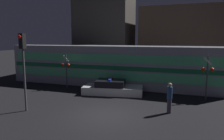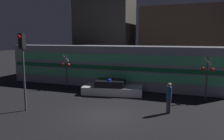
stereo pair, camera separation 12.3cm
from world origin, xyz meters
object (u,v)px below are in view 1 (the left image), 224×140
(police_car, at_px, (112,88))
(pedestrian, at_px, (169,98))
(crossing_signal_near, at_px, (207,73))
(train, at_px, (111,65))
(traffic_light_corner, at_px, (23,56))

(police_car, bearing_deg, pedestrian, -44.46)
(police_car, xyz_separation_m, pedestrian, (4.75, -3.22, 0.49))
(pedestrian, height_order, crossing_signal_near, crossing_signal_near)
(train, relative_size, pedestrian, 10.93)
(police_car, bearing_deg, crossing_signal_near, -5.17)
(police_car, height_order, crossing_signal_near, crossing_signal_near)
(train, distance_m, pedestrian, 8.85)
(train, xyz_separation_m, traffic_light_corner, (-2.34, -8.99, 1.55))
(train, relative_size, police_car, 4.02)
(crossing_signal_near, height_order, traffic_light_corner, traffic_light_corner)
(train, bearing_deg, pedestrian, -46.99)
(train, relative_size, crossing_signal_near, 6.30)
(pedestrian, height_order, traffic_light_corner, traffic_light_corner)
(police_car, relative_size, traffic_light_corner, 1.06)
(pedestrian, bearing_deg, crossing_signal_near, 59.59)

